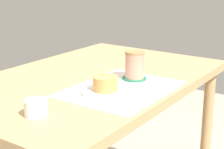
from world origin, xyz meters
The scene contains 7 objects.
dining_table centered at (0.00, 0.00, 0.65)m, with size 1.14×0.74×0.74m.
placemat centered at (-0.06, -0.19, 0.74)m, with size 0.42×0.32×0.00m, color silver.
pastry_plate centered at (-0.14, -0.17, 0.75)m, with size 0.16×0.16×0.01m, color white.
pastry centered at (-0.14, -0.17, 0.78)m, with size 0.09×0.09×0.05m, color tan.
coffee_coaster centered at (0.07, -0.17, 0.75)m, with size 0.10×0.10×0.01m, color #196B4C.
coffee_mug centered at (0.07, -0.17, 0.80)m, with size 0.11×0.08×0.11m.
sugar_bowl centered at (-0.41, -0.11, 0.77)m, with size 0.07×0.07×0.05m, color white.
Camera 1 is at (-1.13, -0.89, 1.17)m, focal length 60.00 mm.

